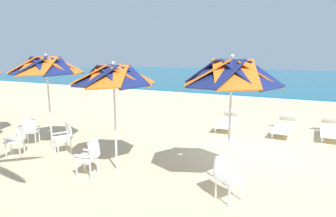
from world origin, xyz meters
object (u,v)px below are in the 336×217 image
Objects in this scene: beach_umbrella_1 at (114,77)px; plastic_chair_2 at (64,136)px; beach_umbrella_2 at (46,67)px; sun_lounger_2 at (227,121)px; plastic_chair_4 at (17,139)px; plastic_chair_0 at (227,174)px; plastic_chair_3 at (30,130)px; beach_umbrella_0 at (232,75)px; sun_lounger_0 at (331,129)px; sun_lounger_1 at (284,126)px; plastic_chair_1 at (89,155)px.

plastic_chair_2 is (-2.10, 0.35, -1.79)m from beach_umbrella_1.
beach_umbrella_1 is 2.81m from beach_umbrella_2.
plastic_chair_4 is at bearing -127.44° from sun_lounger_2.
plastic_chair_0 and plastic_chair_3 have the same top height.
sun_lounger_2 is (-1.39, 4.92, -2.12)m from beach_umbrella_0.
beach_umbrella_1 is (-2.81, 0.21, 1.79)m from plastic_chair_0.
plastic_chair_3 is 0.40× the size of sun_lounger_0.
plastic_chair_4 is (-3.05, -0.46, -1.79)m from beach_umbrella_1.
plastic_chair_2 reaches higher than sun_lounger_0.
beach_umbrella_0 is at bearing 6.61° from beach_umbrella_1.
beach_umbrella_1 is 3.05× the size of plastic_chair_4.
sun_lounger_2 is at bearing 45.05° from plastic_chair_3.
beach_umbrella_2 is 2.18m from plastic_chair_4.
beach_umbrella_0 reaches higher than sun_lounger_0.
beach_umbrella_0 is 1.28× the size of sun_lounger_2.
beach_umbrella_0 is 2.72m from beach_umbrella_1.
beach_umbrella_1 is at bearing -173.39° from beach_umbrella_0.
beach_umbrella_0 reaches higher than plastic_chair_3.
sun_lounger_1 is at bearing 38.76° from beach_umbrella_2.
sun_lounger_2 is at bearing 105.74° from beach_umbrella_0.
plastic_chair_2 is at bearing 170.50° from beach_umbrella_1.
sun_lounger_1 is at bearing 4.51° from sun_lounger_2.
sun_lounger_1 is 0.99× the size of sun_lounger_2.
beach_umbrella_2 reaches higher than plastic_chair_2.
beach_umbrella_1 is 1.23× the size of sun_lounger_0.
sun_lounger_1 is (3.36, 5.39, -2.01)m from beach_umbrella_1.
beach_umbrella_0 is 6.54m from plastic_chair_3.
beach_umbrella_1 is at bearing -9.81° from beach_umbrella_2.
plastic_chair_4 reaches higher than sun_lounger_1.
plastic_chair_3 is at bearing 179.62° from beach_umbrella_0.
beach_umbrella_2 is at bearing 8.85° from plastic_chair_3.
beach_umbrella_0 is 1.06× the size of beach_umbrella_1.
plastic_chair_3 is at bearing -147.87° from sun_lounger_0.
beach_umbrella_1 reaches higher than plastic_chair_2.
sun_lounger_1 is at bearing 82.59° from beach_umbrella_0.
plastic_chair_2 reaches higher than sun_lounger_2.
plastic_chair_4 is at bearing -139.54° from plastic_chair_2.
plastic_chair_2 reaches higher than sun_lounger_1.
plastic_chair_1 is (-3.15, -0.38, 0.00)m from plastic_chair_0.
beach_umbrella_0 reaches higher than plastic_chair_1.
sun_lounger_0 is at bearing 8.95° from sun_lounger_1.
beach_umbrella_0 reaches higher than sun_lounger_1.
sun_lounger_0 is (2.02, 5.83, -0.22)m from plastic_chair_0.
plastic_chair_4 is 0.39× the size of sun_lounger_2.
sun_lounger_1 is (3.69, 5.98, -0.22)m from plastic_chair_1.
plastic_chair_1 is at bearing -105.76° from sun_lounger_2.
sun_lounger_1 is 2.05m from sun_lounger_2.
plastic_chair_1 and plastic_chair_4 have the same top height.
beach_umbrella_0 is 5.16m from plastic_chair_2.
beach_umbrella_2 is 2.07m from plastic_chair_2.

